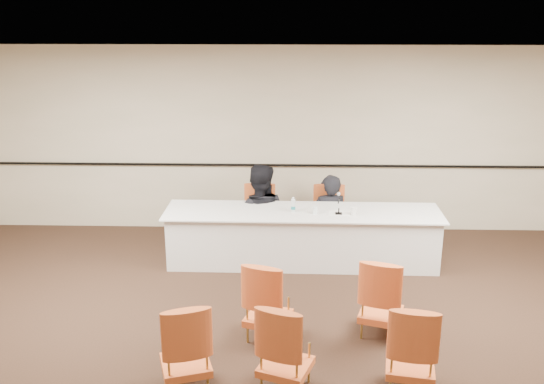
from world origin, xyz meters
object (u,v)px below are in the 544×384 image
at_px(drinking_glass, 315,210).
at_px(aud_chair_front_right, 382,296).
at_px(aud_chair_back_right, 411,346).
at_px(aud_chair_front_mid, 268,300).
at_px(coffee_cup, 353,211).
at_px(panelist_second_chair, 259,217).
at_px(water_bottle, 293,205).
at_px(aud_chair_back_left, 185,345).
at_px(panelist_main_chair, 329,218).
at_px(microphone, 339,205).
at_px(panel_table, 302,237).
at_px(panelist_second, 259,221).
at_px(aud_chair_back_mid, 286,346).
at_px(panelist_main, 329,225).

bearing_deg(drinking_glass, aud_chair_front_right, -69.69).
bearing_deg(aud_chair_back_right, aud_chair_front_mid, 156.96).
distance_m(coffee_cup, aud_chair_front_right, 1.86).
height_order(panelist_second_chair, water_bottle, water_bottle).
bearing_deg(aud_chair_back_right, aud_chair_front_right, 107.22).
bearing_deg(aud_chair_back_left, coffee_cup, 38.94).
distance_m(coffee_cup, aud_chair_back_left, 3.47).
distance_m(panelist_main_chair, microphone, 0.82).
xyz_separation_m(panelist_main_chair, panelist_second_chair, (-1.07, 0.01, 0.00)).
height_order(panelist_second_chair, aud_chair_front_mid, same).
relative_size(panel_table, aud_chair_back_right, 4.14).
relative_size(panelist_second, aud_chair_front_right, 1.91).
height_order(panelist_second_chair, aud_chair_back_left, same).
relative_size(panelist_second, coffee_cup, 15.51).
bearing_deg(microphone, aud_chair_back_mid, -102.77).
distance_m(panel_table, panelist_main_chair, 0.71).
height_order(panelist_second, aud_chair_back_mid, panelist_second).
distance_m(panelist_main_chair, coffee_cup, 0.85).
bearing_deg(aud_chair_back_mid, aud_chair_front_mid, 122.71).
xyz_separation_m(panel_table, panelist_second, (-0.65, 0.58, 0.01)).
xyz_separation_m(drinking_glass, aud_chair_back_left, (-1.37, -2.92, -0.36)).
height_order(panelist_second, panelist_second_chair, panelist_second).
distance_m(panel_table, microphone, 0.74).
xyz_separation_m(water_bottle, aud_chair_back_mid, (-0.08, -3.00, -0.42)).
relative_size(microphone, aud_chair_back_right, 0.30).
height_order(water_bottle, coffee_cup, water_bottle).
distance_m(aud_chair_front_mid, aud_chair_back_right, 1.68).
relative_size(panelist_second_chair, aud_chair_front_mid, 1.00).
xyz_separation_m(water_bottle, drinking_glass, (0.31, -0.08, -0.06)).
bearing_deg(panelist_main, aud_chair_back_right, 88.95).
height_order(panelist_main, aud_chair_back_right, panelist_main).
distance_m(panelist_main, aud_chair_back_right, 3.61).
xyz_separation_m(water_bottle, aud_chair_front_mid, (-0.28, -2.05, -0.42)).
xyz_separation_m(panelist_main_chair, panelist_second, (-1.07, 0.01, -0.07)).
bearing_deg(coffee_cup, microphone, 171.66).
xyz_separation_m(panelist_main, aud_chair_back_mid, (-0.64, -3.59, 0.11)).
distance_m(microphone, aud_chair_front_mid, 2.22).
distance_m(panelist_main_chair, aud_chair_front_mid, 2.78).
xyz_separation_m(panel_table, aud_chair_back_left, (-1.20, -3.02, 0.08)).
xyz_separation_m(panelist_main_chair, water_bottle, (-0.55, -0.60, 0.42)).
distance_m(panel_table, aud_chair_back_right, 3.15).
relative_size(panelist_main_chair, aud_chair_front_mid, 1.00).
height_order(panel_table, panelist_main, panelist_main).
bearing_deg(panelist_second_chair, aud_chair_back_left, -97.91).
height_order(panelist_main, aud_chair_back_left, panelist_main).
distance_m(water_bottle, coffee_cup, 0.85).
distance_m(panelist_main_chair, aud_chair_back_mid, 3.65).
height_order(microphone, aud_chair_back_left, microphone).
height_order(coffee_cup, aud_chair_front_right, aud_chair_front_right).
distance_m(panelist_main, aud_chair_back_left, 3.94).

